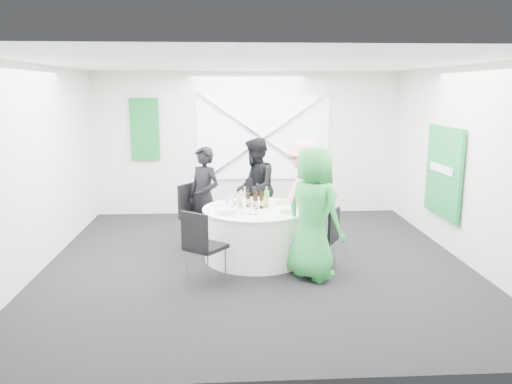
{
  "coord_description": "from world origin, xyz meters",
  "views": [
    {
      "loc": [
        -0.41,
        -6.85,
        2.46
      ],
      "look_at": [
        0.0,
        0.2,
        1.0
      ],
      "focal_mm": 35.0,
      "sensor_mm": 36.0,
      "label": 1
    }
  ],
  "objects": [
    {
      "name": "wine_glass_a",
      "position": [
        -0.21,
        -0.09,
        0.88
      ],
      "size": [
        0.07,
        0.07,
        0.17
      ],
      "color": "white",
      "rests_on": "banquet_table"
    },
    {
      "name": "chair_front_right",
      "position": [
        0.93,
        -0.36,
        0.51
      ],
      "size": [
        0.55,
        0.55,
        0.88
      ],
      "rotation": [
        0.0,
        0.0,
        4.17
      ],
      "color": "black",
      "rests_on": "floor"
    },
    {
      "name": "plate_front_right",
      "position": [
        0.41,
        -0.09,
        0.78
      ],
      "size": [
        0.27,
        0.27,
        0.04
      ],
      "color": "silver",
      "rests_on": "banquet_table"
    },
    {
      "name": "window_brace_a",
      "position": [
        0.3,
        2.92,
        1.5
      ],
      "size": [
        2.63,
        0.05,
        1.84
      ],
      "primitive_type": "cube",
      "rotation": [
        0.0,
        0.97,
        0.0
      ],
      "color": "silver",
      "rests_on": "window_panel"
    },
    {
      "name": "plate_back_right",
      "position": [
        0.43,
        0.45,
        0.78
      ],
      "size": [
        0.29,
        0.29,
        0.04
      ],
      "color": "silver",
      "rests_on": "banquet_table"
    },
    {
      "name": "wine_glass_d",
      "position": [
        -0.35,
        0.3,
        0.88
      ],
      "size": [
        0.07,
        0.07,
        0.17
      ],
      "color": "white",
      "rests_on": "banquet_table"
    },
    {
      "name": "chair_front_left",
      "position": [
        -0.75,
        -0.77,
        0.57
      ],
      "size": [
        0.62,
        0.62,
        0.97
      ],
      "rotation": [
        0.0,
        0.0,
        2.48
      ],
      "color": "black",
      "rests_on": "floor"
    },
    {
      "name": "chair_back_right",
      "position": [
        0.92,
        0.98,
        0.52
      ],
      "size": [
        0.57,
        0.57,
        0.89
      ],
      "rotation": [
        0.0,
        0.0,
        -0.86
      ],
      "color": "black",
      "rests_on": "floor"
    },
    {
      "name": "wine_glass_g",
      "position": [
        -0.1,
        -0.16,
        0.88
      ],
      "size": [
        0.07,
        0.07,
        0.17
      ],
      "color": "white",
      "rests_on": "banquet_table"
    },
    {
      "name": "beer_bottle_c",
      "position": [
        0.08,
        0.18,
        0.86
      ],
      "size": [
        0.06,
        0.06,
        0.26
      ],
      "color": "#351E09",
      "rests_on": "banquet_table"
    },
    {
      "name": "ceiling",
      "position": [
        0.0,
        0.0,
        2.8
      ],
      "size": [
        6.0,
        6.0,
        0.0
      ],
      "primitive_type": "plane",
      "rotation": [
        3.14,
        0.0,
        0.0
      ],
      "color": "white",
      "rests_on": "wall_back"
    },
    {
      "name": "floor",
      "position": [
        0.0,
        0.0,
        0.0
      ],
      "size": [
        6.0,
        6.0,
        0.0
      ],
      "primitive_type": "plane",
      "color": "black",
      "rests_on": "ground"
    },
    {
      "name": "fork_d",
      "position": [
        -0.39,
        0.62,
        0.76
      ],
      "size": [
        0.09,
        0.14,
        0.01
      ],
      "primitive_type": "cube",
      "rotation": [
        0.0,
        0.0,
        2.61
      ],
      "color": "silver",
      "rests_on": "banquet_table"
    },
    {
      "name": "wine_glass_e",
      "position": [
        -0.42,
        0.12,
        0.88
      ],
      "size": [
        0.07,
        0.07,
        0.17
      ],
      "color": "white",
      "rests_on": "banquet_table"
    },
    {
      "name": "napkin",
      "position": [
        -0.44,
        -0.13,
        0.8
      ],
      "size": [
        0.22,
        0.19,
        0.05
      ],
      "primitive_type": "cube",
      "rotation": [
        0.0,
        0.0,
        0.39
      ],
      "color": "white",
      "rests_on": "plate_front_left"
    },
    {
      "name": "plate_front_left",
      "position": [
        -0.47,
        -0.11,
        0.77
      ],
      "size": [
        0.25,
        0.25,
        0.01
      ],
      "color": "silver",
      "rests_on": "banquet_table"
    },
    {
      "name": "wine_glass_b",
      "position": [
        -0.31,
        -0.02,
        0.88
      ],
      "size": [
        0.07,
        0.07,
        0.17
      ],
      "color": "white",
      "rests_on": "banquet_table"
    },
    {
      "name": "person_woman_green",
      "position": [
        0.7,
        -0.61,
        0.88
      ],
      "size": [
        0.99,
        1.02,
        1.76
      ],
      "primitive_type": "imported",
      "rotation": [
        0.0,
        0.0,
        2.28
      ],
      "color": "green",
      "rests_on": "floor"
    },
    {
      "name": "fork_a",
      "position": [
        0.56,
        0.32,
        0.76
      ],
      "size": [
        0.09,
        0.14,
        0.01
      ],
      "primitive_type": "cube",
      "rotation": [
        0.0,
        0.0,
        0.51
      ],
      "color": "silver",
      "rests_on": "banquet_table"
    },
    {
      "name": "knife_d",
      "position": [
        -0.57,
        0.29,
        0.76
      ],
      "size": [
        0.08,
        0.14,
        0.01
      ],
      "primitive_type": "cube",
      "rotation": [
        0.0,
        0.0,
        2.68
      ],
      "color": "silver",
      "rests_on": "banquet_table"
    },
    {
      "name": "plate_back",
      "position": [
        -0.08,
        0.77,
        0.77
      ],
      "size": [
        0.26,
        0.26,
        0.01
      ],
      "color": "silver",
      "rests_on": "banquet_table"
    },
    {
      "name": "window_panel",
      "position": [
        0.3,
        2.96,
        1.5
      ],
      "size": [
        2.6,
        0.03,
        1.6
      ],
      "primitive_type": "cube",
      "color": "white",
      "rests_on": "wall_back"
    },
    {
      "name": "wall_front",
      "position": [
        0.0,
        -3.0,
        1.4
      ],
      "size": [
        6.0,
        0.0,
        6.0
      ],
      "primitive_type": "plane",
      "rotation": [
        -1.57,
        0.0,
        0.0
      ],
      "color": "silver",
      "rests_on": "floor"
    },
    {
      "name": "green_sign",
      "position": [
        2.94,
        0.6,
        1.2
      ],
      "size": [
        0.05,
        1.2,
        1.4
      ],
      "primitive_type": "cube",
      "color": "#177F38",
      "rests_on": "wall_right"
    },
    {
      "name": "wall_left",
      "position": [
        -3.0,
        0.0,
        1.4
      ],
      "size": [
        0.0,
        6.0,
        6.0
      ],
      "primitive_type": "plane",
      "rotation": [
        1.57,
        0.0,
        1.57
      ],
      "color": "silver",
      "rests_on": "floor"
    },
    {
      "name": "knife_b",
      "position": [
        -0.34,
        -0.26,
        0.76
      ],
      "size": [
        0.1,
        0.13,
        0.01
      ],
      "primitive_type": "cube",
      "rotation": [
        0.0,
        0.0,
        -2.51
      ],
      "color": "silver",
      "rests_on": "banquet_table"
    },
    {
      "name": "person_man_back_left",
      "position": [
        -0.78,
        0.84,
        0.8
      ],
      "size": [
        0.69,
        0.66,
        1.59
      ],
      "primitive_type": "imported",
      "rotation": [
        0.0,
        0.0,
        -0.69
      ],
      "color": "black",
      "rests_on": "floor"
    },
    {
      "name": "green_water_bottle",
      "position": [
        0.16,
        0.25,
        0.88
      ],
      "size": [
        0.08,
        0.08,
        0.31
      ],
      "color": "green",
      "rests_on": "banquet_table"
    },
    {
      "name": "person_man_back",
      "position": [
        0.05,
        1.32,
        0.84
      ],
      "size": [
        0.48,
        0.83,
        1.68
      ],
      "primitive_type": "imported",
      "rotation": [
        0.0,
        0.0,
        -1.62
      ],
      "color": "black",
      "rests_on": "floor"
    },
    {
      "name": "chair_back_left",
      "position": [
        -0.95,
        0.88,
        0.58
      ],
      "size": [
        0.63,
        0.63,
        0.99
      ],
      "rotation": [
        0.0,
        0.0,
        0.95
      ],
      "color": "black",
      "rests_on": "floor"
    },
    {
      "name": "window_brace_b",
      "position": [
        0.3,
        2.92,
        1.5
      ],
      "size": [
        2.63,
        0.05,
        1.84
      ],
      "primitive_type": "cube",
      "rotation": [
        0.0,
        -0.97,
        0.0
      ],
      "color": "silver",
      "rests_on": "window_panel"
    },
    {
      "name": "beer_bottle_a",
      "position": [
        -0.11,
        0.29,
        0.86
      ],
      "size": [
        0.06,
        0.06,
        0.27
      ],
      "color": "#351E09",
      "rests_on": "banquet_table"
    },
    {
      "name": "beer_bottle_b",
      "position": [
        -0.01,
        0.3,
        0.85
      ],
      "size": [
        0.06,
        0.06,
        0.24
      ],
      "color": "#351E09",
      "rests_on": "banquet_table"
    },
    {
      "name": "beer_bottle_d",
      "position": [
        -0.0,
        0.14,
        0.86
      ],
      "size": [
        0.06,
        0.06,
        0.27
      ],
      "color": "#351E09",
      "rests_on": "banquet_table"
    },
    {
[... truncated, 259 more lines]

